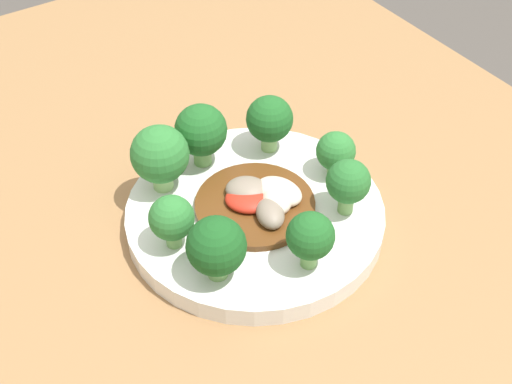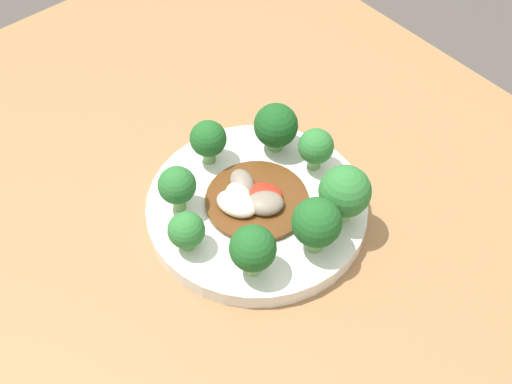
{
  "view_description": "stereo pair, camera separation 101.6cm",
  "coord_description": "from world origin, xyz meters",
  "px_view_note": "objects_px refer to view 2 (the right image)",
  "views": [
    {
      "loc": [
        0.43,
        -0.27,
        1.21
      ],
      "look_at": [
        0.01,
        0.0,
        0.75
      ],
      "focal_mm": 50.0,
      "sensor_mm": 36.0,
      "label": 1
    },
    {
      "loc": [
        -0.38,
        0.33,
        1.35
      ],
      "look_at": [
        0.01,
        0.0,
        0.75
      ],
      "focal_mm": 50.0,
      "sensor_mm": 36.0,
      "label": 2
    }
  ],
  "objects_px": {
    "broccoli_east": "(210,138)",
    "broccoli_north": "(186,231)",
    "stirfry_center": "(252,199)",
    "plate": "(256,209)",
    "broccoli_south": "(316,147)",
    "broccoli_southeast": "(276,126)",
    "broccoli_northwest": "(253,249)",
    "broccoli_west": "(317,223)",
    "broccoli_northeast": "(177,186)",
    "broccoli_southwest": "(345,192)"
  },
  "relations": [
    {
      "from": "broccoli_west",
      "to": "stirfry_center",
      "type": "bearing_deg",
      "value": 8.54
    },
    {
      "from": "broccoli_northwest",
      "to": "broccoli_west",
      "type": "relative_size",
      "value": 0.92
    },
    {
      "from": "broccoli_east",
      "to": "stirfry_center",
      "type": "bearing_deg",
      "value": 174.35
    },
    {
      "from": "broccoli_north",
      "to": "broccoli_northwest",
      "type": "bearing_deg",
      "value": -154.28
    },
    {
      "from": "broccoli_southeast",
      "to": "broccoli_northwest",
      "type": "bearing_deg",
      "value": 131.16
    },
    {
      "from": "broccoli_west",
      "to": "stirfry_center",
      "type": "xyz_separation_m",
      "value": [
        0.09,
        0.01,
        -0.03
      ]
    },
    {
      "from": "broccoli_northeast",
      "to": "broccoli_southwest",
      "type": "bearing_deg",
      "value": -134.38
    },
    {
      "from": "plate",
      "to": "broccoli_northwest",
      "type": "relative_size",
      "value": 3.97
    },
    {
      "from": "broccoli_southeast",
      "to": "broccoli_east",
      "type": "bearing_deg",
      "value": 64.07
    },
    {
      "from": "plate",
      "to": "broccoli_north",
      "type": "distance_m",
      "value": 0.1
    },
    {
      "from": "broccoli_southeast",
      "to": "broccoli_east",
      "type": "xyz_separation_m",
      "value": [
        0.03,
        0.07,
        -0.0
      ]
    },
    {
      "from": "broccoli_northeast",
      "to": "broccoli_south",
      "type": "height_order",
      "value": "broccoli_northeast"
    },
    {
      "from": "plate",
      "to": "broccoli_northwest",
      "type": "height_order",
      "value": "broccoli_northwest"
    },
    {
      "from": "broccoli_east",
      "to": "plate",
      "type": "bearing_deg",
      "value": 177.41
    },
    {
      "from": "broccoli_northwest",
      "to": "broccoli_west",
      "type": "distance_m",
      "value": 0.07
    },
    {
      "from": "plate",
      "to": "stirfry_center",
      "type": "bearing_deg",
      "value": 62.39
    },
    {
      "from": "plate",
      "to": "broccoli_south",
      "type": "distance_m",
      "value": 0.1
    },
    {
      "from": "broccoli_northeast",
      "to": "broccoli_southwest",
      "type": "distance_m",
      "value": 0.18
    },
    {
      "from": "broccoli_northeast",
      "to": "stirfry_center",
      "type": "height_order",
      "value": "broccoli_northeast"
    },
    {
      "from": "broccoli_southeast",
      "to": "broccoli_north",
      "type": "distance_m",
      "value": 0.18
    },
    {
      "from": "broccoli_south",
      "to": "broccoli_east",
      "type": "distance_m",
      "value": 0.12
    },
    {
      "from": "broccoli_southeast",
      "to": "broccoli_west",
      "type": "bearing_deg",
      "value": 154.44
    },
    {
      "from": "broccoli_northwest",
      "to": "broccoli_north",
      "type": "bearing_deg",
      "value": 25.72
    },
    {
      "from": "broccoli_southeast",
      "to": "broccoli_northwest",
      "type": "distance_m",
      "value": 0.18
    },
    {
      "from": "broccoli_northeast",
      "to": "broccoli_north",
      "type": "xyz_separation_m",
      "value": [
        -0.05,
        0.03,
        -0.01
      ]
    },
    {
      "from": "plate",
      "to": "broccoli_northeast",
      "type": "xyz_separation_m",
      "value": [
        0.05,
        0.07,
        0.05
      ]
    },
    {
      "from": "broccoli_northeast",
      "to": "broccoli_west",
      "type": "bearing_deg",
      "value": -150.53
    },
    {
      "from": "broccoli_northeast",
      "to": "broccoli_southwest",
      "type": "relative_size",
      "value": 0.83
    },
    {
      "from": "broccoli_east",
      "to": "broccoli_north",
      "type": "bearing_deg",
      "value": 130.82
    },
    {
      "from": "broccoli_southeast",
      "to": "plate",
      "type": "bearing_deg",
      "value": 124.77
    },
    {
      "from": "broccoli_west",
      "to": "broccoli_southwest",
      "type": "xyz_separation_m",
      "value": [
        0.01,
        -0.05,
        0.0
      ]
    },
    {
      "from": "broccoli_southeast",
      "to": "broccoli_east",
      "type": "height_order",
      "value": "broccoli_southeast"
    },
    {
      "from": "broccoli_northeast",
      "to": "stirfry_center",
      "type": "distance_m",
      "value": 0.09
    },
    {
      "from": "broccoli_northwest",
      "to": "broccoli_west",
      "type": "xyz_separation_m",
      "value": [
        -0.02,
        -0.07,
        0.0
      ]
    },
    {
      "from": "broccoli_northeast",
      "to": "stirfry_center",
      "type": "bearing_deg",
      "value": -127.31
    },
    {
      "from": "broccoli_southwest",
      "to": "broccoli_west",
      "type": "bearing_deg",
      "value": 101.69
    },
    {
      "from": "broccoli_north",
      "to": "stirfry_center",
      "type": "relative_size",
      "value": 0.42
    },
    {
      "from": "broccoli_south",
      "to": "stirfry_center",
      "type": "distance_m",
      "value": 0.1
    },
    {
      "from": "broccoli_west",
      "to": "broccoli_north",
      "type": "bearing_deg",
      "value": 49.48
    },
    {
      "from": "broccoli_northwest",
      "to": "broccoli_southeast",
      "type": "bearing_deg",
      "value": -48.84
    },
    {
      "from": "plate",
      "to": "broccoli_south",
      "type": "bearing_deg",
      "value": -90.75
    },
    {
      "from": "broccoli_northwest",
      "to": "broccoli_northeast",
      "type": "bearing_deg",
      "value": 3.8
    },
    {
      "from": "broccoli_southeast",
      "to": "broccoli_north",
      "type": "bearing_deg",
      "value": 106.52
    },
    {
      "from": "stirfry_center",
      "to": "broccoli_south",
      "type": "bearing_deg",
      "value": -92.13
    },
    {
      "from": "broccoli_northwest",
      "to": "broccoli_southwest",
      "type": "bearing_deg",
      "value": -94.03
    },
    {
      "from": "broccoli_east",
      "to": "stirfry_center",
      "type": "xyz_separation_m",
      "value": [
        -0.08,
        0.01,
        -0.03
      ]
    },
    {
      "from": "broccoli_south",
      "to": "broccoli_west",
      "type": "relative_size",
      "value": 0.79
    },
    {
      "from": "stirfry_center",
      "to": "plate",
      "type": "bearing_deg",
      "value": -117.61
    },
    {
      "from": "broccoli_northeast",
      "to": "broccoli_northwest",
      "type": "bearing_deg",
      "value": -176.2
    },
    {
      "from": "broccoli_northeast",
      "to": "broccoli_northwest",
      "type": "distance_m",
      "value": 0.12
    }
  ]
}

